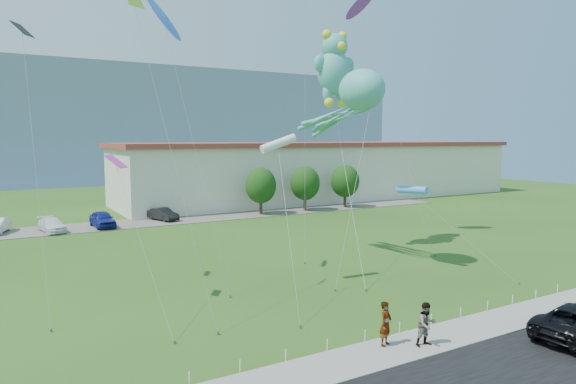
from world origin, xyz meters
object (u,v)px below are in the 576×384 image
Objects in this scene: parked_car_black at (163,214)px; teddy_bear_kite at (335,67)px; pedestrian_left at (386,323)px; pedestrian_right at (427,324)px; parked_car_white at (52,225)px; warehouse at (327,170)px; octopus_kite at (352,101)px; parked_car_blue at (102,219)px.

parked_car_black is 0.24× the size of teddy_bear_kite.
pedestrian_left is 1.02× the size of pedestrian_right.
pedestrian_right is 0.42× the size of parked_car_white.
warehouse is at bearing 56.38° from teddy_bear_kite.
octopus_kite is at bearing -122.17° from warehouse.
pedestrian_left is 0.41× the size of parked_car_blue.
warehouse is 3.62× the size of teddy_bear_kite.
pedestrian_right is at bearing -55.02° from pedestrian_left.
parked_car_blue is at bearing 115.48° from octopus_kite.
parked_car_white is (-38.08, -9.96, -3.42)m from warehouse.
pedestrian_left reaches higher than pedestrian_right.
pedestrian_left is 0.47× the size of parked_car_black.
warehouse is at bearing 57.83° from octopus_kite.
teddy_bear_kite is at bearing -123.62° from warehouse.
pedestrian_left is at bearing -120.69° from octopus_kite.
octopus_kite reaches higher than warehouse.
pedestrian_left is 1.72m from pedestrian_right.
parked_car_white is 1.10× the size of parked_car_black.
warehouse reaches higher than pedestrian_left.
parked_car_blue is at bearing 73.80° from pedestrian_left.
octopus_kite is at bearing -111.46° from teddy_bear_kite.
parked_car_blue reaches higher than parked_car_black.
parked_car_blue is 1.14× the size of parked_car_black.
pedestrian_right is 0.14× the size of octopus_kite.
parked_car_blue is (-4.78, 36.54, -0.20)m from pedestrian_left.
octopus_kite is (-21.68, -34.46, 7.18)m from warehouse.
pedestrian_right reaches higher than parked_car_black.
warehouse is at bearing 34.54° from pedestrian_left.
pedestrian_left reaches higher than parked_car_white.
teddy_bear_kite is (18.18, -19.97, 13.47)m from parked_car_white.
teddy_bear_kite is at bearing -58.99° from parked_car_blue.
parked_car_black is at bearing 6.87° from parked_car_blue.
warehouse is 32.71× the size of pedestrian_right.
parked_car_white is at bearing 123.80° from octopus_kite.
teddy_bear_kite is (8.79, 16.34, 13.12)m from pedestrian_left.
warehouse reaches higher than parked_car_blue.
teddy_bear_kite reaches higher than parked_car_white.
parked_car_blue is at bearing 105.96° from pedestrian_right.
pedestrian_left is 0.14× the size of octopus_kite.
parked_car_white is at bearing 112.76° from pedestrian_right.
pedestrian_right reaches higher than parked_car_white.
teddy_bear_kite is at bearing -57.25° from parked_car_white.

